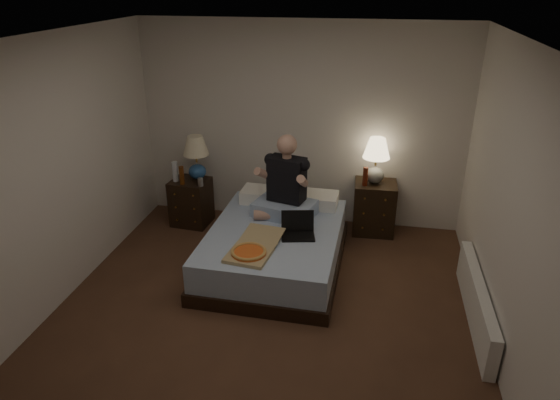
% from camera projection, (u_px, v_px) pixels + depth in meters
% --- Properties ---
extents(floor, '(4.00, 4.50, 0.00)m').
position_uv_depth(floor, '(262.00, 323.00, 4.62)').
color(floor, brown).
rests_on(floor, ground).
extents(ceiling, '(4.00, 4.50, 0.00)m').
position_uv_depth(ceiling, '(257.00, 42.00, 3.59)').
color(ceiling, white).
rests_on(ceiling, ground).
extents(wall_back, '(4.00, 0.00, 2.50)m').
position_uv_depth(wall_back, '(301.00, 126.00, 6.12)').
color(wall_back, silver).
rests_on(wall_back, ground).
extents(wall_left, '(0.00, 4.50, 2.50)m').
position_uv_depth(wall_left, '(41.00, 183.00, 4.45)').
color(wall_left, silver).
rests_on(wall_left, ground).
extents(wall_right, '(0.00, 4.50, 2.50)m').
position_uv_depth(wall_right, '(518.00, 221.00, 3.76)').
color(wall_right, silver).
rests_on(wall_right, ground).
extents(bed, '(1.41, 1.85, 0.45)m').
position_uv_depth(bed, '(275.00, 248.00, 5.43)').
color(bed, '#587BB0').
rests_on(bed, floor).
extents(nightstand_left, '(0.49, 0.45, 0.59)m').
position_uv_depth(nightstand_left, '(191.00, 202.00, 6.36)').
color(nightstand_left, black).
rests_on(nightstand_left, floor).
extents(nightstand_right, '(0.52, 0.47, 0.65)m').
position_uv_depth(nightstand_right, '(374.00, 207.00, 6.15)').
color(nightstand_right, black).
rests_on(nightstand_right, floor).
extents(lamp_left, '(0.34, 0.34, 0.56)m').
position_uv_depth(lamp_left, '(196.00, 158.00, 6.18)').
color(lamp_left, '#2A589A').
rests_on(lamp_left, nightstand_left).
extents(lamp_right, '(0.40, 0.40, 0.56)m').
position_uv_depth(lamp_right, '(376.00, 161.00, 5.91)').
color(lamp_right, gray).
rests_on(lamp_right, nightstand_right).
extents(water_bottle, '(0.07, 0.07, 0.25)m').
position_uv_depth(water_bottle, '(175.00, 172.00, 6.17)').
color(water_bottle, silver).
rests_on(water_bottle, nightstand_left).
extents(soda_can, '(0.07, 0.07, 0.10)m').
position_uv_depth(soda_can, '(200.00, 182.00, 6.06)').
color(soda_can, silver).
rests_on(soda_can, nightstand_left).
extents(beer_bottle_left, '(0.06, 0.06, 0.23)m').
position_uv_depth(beer_bottle_left, '(182.00, 175.00, 6.09)').
color(beer_bottle_left, '#592B0C').
rests_on(beer_bottle_left, nightstand_left).
extents(beer_bottle_right, '(0.06, 0.06, 0.23)m').
position_uv_depth(beer_bottle_right, '(365.00, 176.00, 5.90)').
color(beer_bottle_right, '#581B0C').
rests_on(beer_bottle_right, nightstand_right).
extents(person, '(0.77, 0.67, 0.93)m').
position_uv_depth(person, '(285.00, 177.00, 5.47)').
color(person, black).
rests_on(person, bed).
extents(laptop, '(0.39, 0.35, 0.24)m').
position_uv_depth(laptop, '(298.00, 227.00, 5.14)').
color(laptop, black).
rests_on(laptop, bed).
extents(pizza_box, '(0.49, 0.81, 0.08)m').
position_uv_depth(pizza_box, '(249.00, 253.00, 4.81)').
color(pizza_box, tan).
rests_on(pizza_box, bed).
extents(radiator, '(0.10, 1.60, 0.40)m').
position_uv_depth(radiator, '(476.00, 302.00, 4.58)').
color(radiator, white).
rests_on(radiator, floor).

